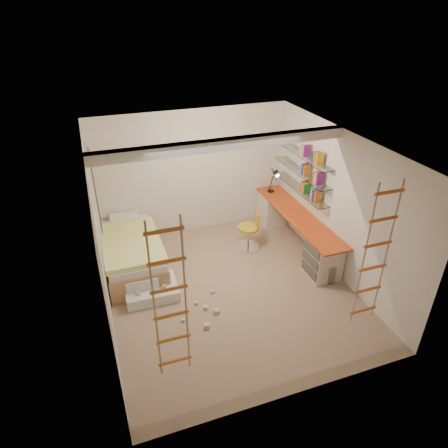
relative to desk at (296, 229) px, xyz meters
name	(u,v)px	position (x,y,z in m)	size (l,w,h in m)	color
floor	(230,289)	(-1.72, -0.86, -0.40)	(4.50, 4.50, 0.00)	#957860
ceiling_beam	(224,144)	(-1.72, -0.56, 2.12)	(4.00, 0.18, 0.16)	white
window_frame	(93,190)	(-3.69, 0.64, 1.15)	(0.06, 1.15, 1.35)	white
window_blind	(95,190)	(-3.65, 0.64, 1.15)	(0.02, 1.00, 1.20)	#4C2D1E
rope_ladder_left	(170,303)	(-3.07, -2.61, 1.11)	(0.41, 0.04, 2.13)	orange
rope_ladder_right	(375,256)	(-0.37, -2.61, 1.11)	(0.41, 0.04, 2.13)	#C44F21
waste_bin	(328,272)	(0.03, -1.19, -0.23)	(0.28, 0.28, 0.35)	white
desk	(296,229)	(0.00, 0.00, 0.00)	(0.56, 2.80, 0.75)	#CD4418
shelves	(301,172)	(0.15, 0.27, 1.10)	(0.25, 1.80, 0.71)	white
bed	(132,252)	(-3.20, 0.36, -0.07)	(1.02, 2.00, 0.69)	#AD7F51
task_lamp	(275,178)	(-0.05, 0.96, 0.73)	(0.14, 0.36, 0.57)	black
swivel_chair	(249,235)	(-0.89, 0.26, -0.11)	(0.57, 0.57, 0.80)	gold
play_platform	(148,287)	(-3.06, -0.52, -0.25)	(0.90, 0.71, 0.39)	silver
toy_blocks	(174,294)	(-2.71, -0.91, -0.20)	(1.29, 1.26, 0.66)	#CCB284
books	(302,166)	(0.15, 0.27, 1.21)	(0.14, 0.64, 0.92)	orange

